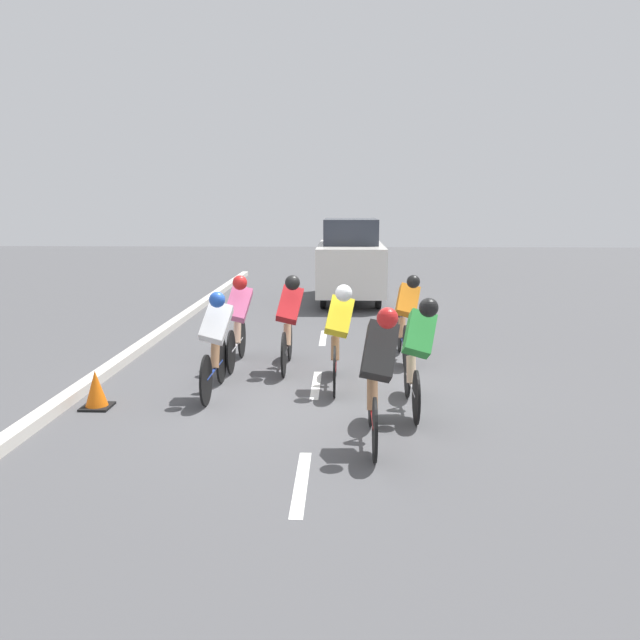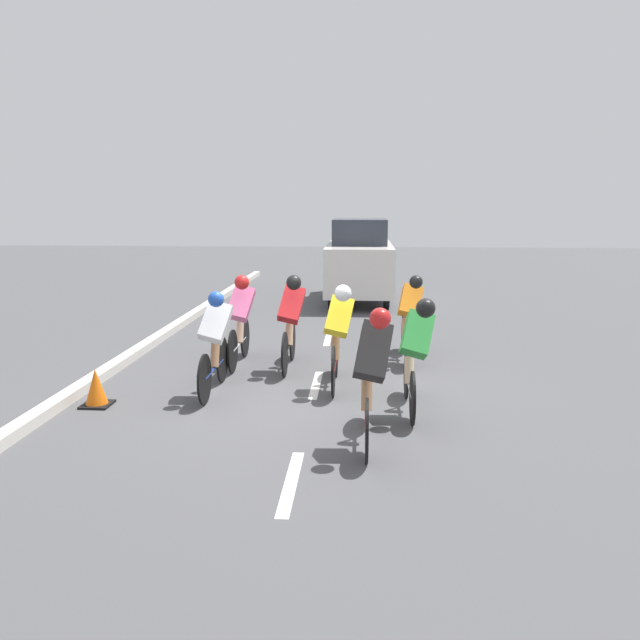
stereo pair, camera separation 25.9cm
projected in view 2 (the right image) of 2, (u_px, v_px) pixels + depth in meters
ground_plane at (314, 393)px, 8.55m from camera, size 60.00×60.00×0.00m
lane_stripe_near at (291, 482)px, 5.82m from camera, size 0.12×1.40×0.01m
lane_stripe_mid at (316, 385)px, 8.95m from camera, size 0.12×1.40×0.01m
lane_stripe_far at (328, 338)px, 12.09m from camera, size 0.12×1.40×0.01m
curb at (99, 376)px, 9.15m from camera, size 0.20×27.94×0.14m
cyclist_pink at (240, 317)px, 9.89m from camera, size 0.44×1.71×1.49m
cyclist_red at (291, 319)px, 9.69m from camera, size 0.44×1.72×1.51m
cyclist_orange at (409, 316)px, 10.21m from camera, size 0.44×1.71×1.45m
cyclist_black at (371, 372)px, 6.58m from camera, size 0.43×1.71×1.54m
cyclist_white at (215, 340)px, 8.40m from camera, size 0.45×1.70×1.45m
cyclist_yellow at (338, 333)px, 8.70m from camera, size 0.43×1.73×1.50m
cyclist_green at (415, 351)px, 7.62m from camera, size 0.45×1.69×1.47m
support_car at (359, 260)px, 16.57m from camera, size 1.70×4.08×2.17m
traffic_cone at (96, 388)px, 7.99m from camera, size 0.36×0.36×0.49m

